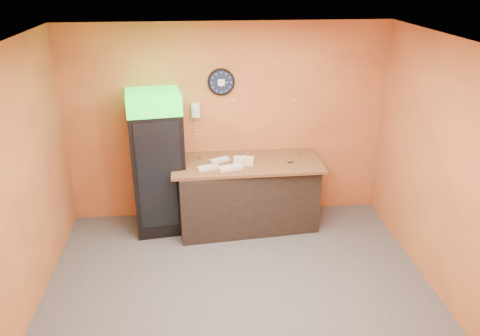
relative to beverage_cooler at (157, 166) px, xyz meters
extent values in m
plane|color=#47474C|center=(0.98, -1.61, -0.96)|extent=(4.50, 4.50, 0.00)
cube|color=orange|center=(0.98, 0.39, 0.44)|extent=(4.50, 0.02, 2.80)
cube|color=orange|center=(-1.27, -1.61, 0.44)|extent=(0.02, 4.00, 2.80)
cube|color=orange|center=(3.23, -1.61, 0.44)|extent=(0.02, 4.00, 2.80)
cube|color=white|center=(0.98, -1.61, 1.84)|extent=(4.50, 4.00, 0.02)
cube|color=black|center=(0.01, 0.04, -0.10)|extent=(0.77, 0.77, 1.72)
cube|color=#19D528|center=(0.01, 0.04, 0.88)|extent=(0.77, 0.77, 0.25)
cube|color=black|center=(-0.04, -0.30, -0.03)|extent=(0.57, 0.09, 1.48)
cube|color=black|center=(1.22, -0.03, -0.49)|extent=(1.97, 1.01, 0.95)
cylinder|color=black|center=(0.91, 0.37, 1.04)|extent=(0.37, 0.05, 0.37)
cylinder|color=#0F1433|center=(0.91, 0.34, 1.04)|extent=(0.32, 0.01, 0.32)
cube|color=white|center=(0.91, 0.33, 1.04)|extent=(0.09, 0.00, 0.09)
cube|color=white|center=(0.55, 0.35, 0.66)|extent=(0.11, 0.06, 0.20)
cube|color=white|center=(0.55, 0.30, 0.66)|extent=(0.05, 0.04, 0.17)
cube|color=brown|center=(1.22, -0.03, 0.01)|extent=(2.05, 0.96, 0.04)
cube|color=beige|center=(1.16, -0.15, 0.06)|extent=(0.28, 0.13, 0.06)
cube|color=beige|center=(1.16, -0.15, 0.11)|extent=(0.28, 0.13, 0.06)
cube|color=silver|center=(0.68, -0.25, 0.05)|extent=(0.30, 0.20, 0.04)
cube|color=silver|center=(0.98, -0.28, 0.05)|extent=(0.33, 0.21, 0.04)
cube|color=silver|center=(0.85, 0.00, 0.05)|extent=(0.28, 0.21, 0.04)
cylinder|color=silver|center=(1.25, 0.15, 0.06)|extent=(0.05, 0.05, 0.05)
camera|label=1|loc=(0.56, -5.91, 2.51)|focal=35.00mm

